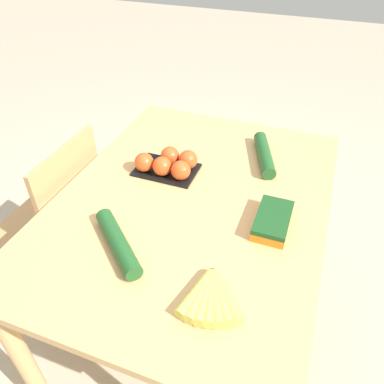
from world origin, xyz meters
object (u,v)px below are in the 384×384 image
object	(u,v)px
chair	(58,224)
cucumber_far	(264,154)
banana_bunch	(210,296)
carrot_bag	(273,220)
tomato_pack	(169,164)
cucumber_near	(118,242)

from	to	relation	value
chair	cucumber_far	xyz separation A→B (m)	(0.35, -0.82, 0.34)
chair	banana_bunch	distance (m)	0.96
cucumber_far	banana_bunch	bearing A→B (deg)	-179.38
banana_bunch	cucumber_far	bearing A→B (deg)	0.62
banana_bunch	carrot_bag	xyz separation A→B (m)	(0.34, -0.10, 0.01)
carrot_bag	tomato_pack	bearing A→B (deg)	69.95
carrot_bag	cucumber_far	size ratio (longest dim) A/B	0.67
cucumber_far	tomato_pack	bearing A→B (deg)	123.39
tomato_pack	cucumber_near	xyz separation A→B (m)	(-0.42, -0.01, -0.01)
tomato_pack	banana_bunch	bearing A→B (deg)	-146.18
banana_bunch	carrot_bag	distance (m)	0.35
banana_bunch	chair	bearing A→B (deg)	66.61
chair	cucumber_near	size ratio (longest dim) A/B	3.70
chair	cucumber_near	xyz separation A→B (m)	(-0.28, -0.51, 0.34)
tomato_pack	cucumber_near	distance (m)	0.42
tomato_pack	carrot_bag	xyz separation A→B (m)	(-0.16, -0.43, -0.01)
carrot_bag	cucumber_far	xyz separation A→B (m)	(0.37, 0.11, -0.00)
chair	banana_bunch	xyz separation A→B (m)	(-0.36, -0.82, 0.33)
chair	cucumber_far	size ratio (longest dim) A/B	3.22
carrot_bag	cucumber_near	world-z (taller)	cucumber_near
banana_bunch	cucumber_near	xyz separation A→B (m)	(0.08, 0.32, 0.01)
carrot_bag	cucumber_near	xyz separation A→B (m)	(-0.26, 0.42, -0.00)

